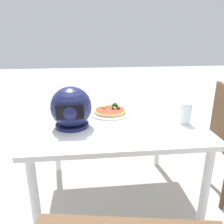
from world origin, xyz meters
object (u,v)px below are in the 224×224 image
at_px(dining_table, 114,125).
at_px(motorcycle_helmet, 71,108).
at_px(pizza, 111,110).
at_px(drinking_glass, 185,113).

distance_m(dining_table, motorcycle_helmet, 0.38).
height_order(dining_table, motorcycle_helmet, motorcycle_helmet).
relative_size(pizza, motorcycle_helmet, 0.93).
height_order(motorcycle_helmet, drinking_glass, motorcycle_helmet).
height_order(pizza, motorcycle_helmet, motorcycle_helmet).
xyz_separation_m(dining_table, motorcycle_helmet, (0.28, 0.16, 0.19)).
height_order(dining_table, pizza, pizza).
distance_m(motorcycle_helmet, drinking_glass, 0.72).
distance_m(dining_table, drinking_glass, 0.49).
bearing_deg(pizza, dining_table, 112.07).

